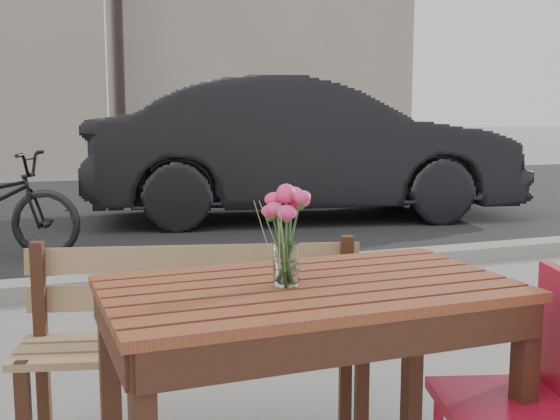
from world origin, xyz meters
The scene contains 6 objects.
street centered at (0.00, 5.06, 0.03)m, with size 30.00×8.12×0.12m.
main_table centered at (0.09, 0.07, 0.61)m, with size 1.20×0.71×0.74m.
main_bench centered at (-0.11, 0.67, 0.47)m, with size 1.31×0.68×0.78m.
red_chair centered at (0.67, -0.24, 0.45)m, with size 0.48×0.48×0.78m.
main_vase centered at (0.02, 0.06, 0.92)m, with size 0.16×0.16×0.30m.
parked_car centered at (2.36, 5.65, 0.79)m, with size 1.68×4.81×1.59m, color black.
Camera 1 is at (-0.69, -1.79, 1.24)m, focal length 45.00 mm.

